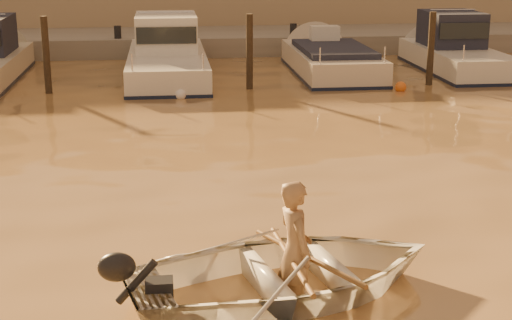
{
  "coord_description": "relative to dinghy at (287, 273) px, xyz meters",
  "views": [
    {
      "loc": [
        -2.46,
        -6.94,
        3.94
      ],
      "look_at": [
        -1.16,
        4.19,
        0.75
      ],
      "focal_mm": 55.0,
      "sensor_mm": 36.0,
      "label": 1
    }
  ],
  "objects": [
    {
      "name": "dinghy",
      "position": [
        0.0,
        0.0,
        0.0
      ],
      "size": [
        4.17,
        3.39,
        0.76
      ],
      "primitive_type": "imported",
      "rotation": [
        0.0,
        0.0,
        1.8
      ],
      "color": "silver",
      "rests_on": "ground_plane"
    },
    {
      "name": "person",
      "position": [
        0.1,
        0.02,
        0.26
      ],
      "size": [
        0.52,
        0.68,
        1.65
      ],
      "primitive_type": "imported",
      "rotation": [
        0.0,
        0.0,
        1.8
      ],
      "color": "#9D754E",
      "rests_on": "dinghy"
    },
    {
      "name": "outboard_motor",
      "position": [
        -1.46,
        -0.35,
        0.02
      ],
      "size": [
        0.97,
        0.6,
        0.7
      ],
      "primitive_type": null,
      "rotation": [
        0.0,
        0.0,
        0.23
      ],
      "color": "black",
      "rests_on": "dinghy"
    },
    {
      "name": "oar_port",
      "position": [
        0.24,
        0.06,
        0.16
      ],
      "size": [
        0.96,
        1.92,
        0.13
      ],
      "primitive_type": "cylinder",
      "rotation": [
        1.54,
        0.0,
        0.44
      ],
      "color": "brown",
      "rests_on": "dinghy"
    },
    {
      "name": "oar_starboard",
      "position": [
        0.05,
        0.01,
        0.16
      ],
      "size": [
        0.18,
        2.1,
        0.13
      ],
      "primitive_type": "cylinder",
      "rotation": [
        1.54,
        0.0,
        0.06
      ],
      "color": "olive",
      "rests_on": "dinghy"
    },
    {
      "name": "moored_boat_2",
      "position": [
        -1.23,
        14.81,
        0.37
      ],
      "size": [
        2.22,
        7.45,
        1.75
      ],
      "primitive_type": null,
      "color": "silver",
      "rests_on": "ground_plane"
    },
    {
      "name": "moored_boat_3",
      "position": [
        3.66,
        14.81,
        -0.03
      ],
      "size": [
        2.19,
        6.28,
        0.95
      ],
      "primitive_type": null,
      "color": "beige",
      "rests_on": "ground_plane"
    },
    {
      "name": "moored_boat_4",
      "position": [
        7.53,
        14.81,
        0.37
      ],
      "size": [
        1.98,
        6.2,
        1.75
      ],
      "primitive_type": null,
      "color": "silver",
      "rests_on": "ground_plane"
    },
    {
      "name": "piling_1",
      "position": [
        -4.34,
        12.61,
        0.64
      ],
      "size": [
        0.18,
        0.18,
        2.2
      ],
      "primitive_type": "cylinder",
      "color": "#2D2319",
      "rests_on": "ground_plane"
    },
    {
      "name": "piling_2",
      "position": [
        0.96,
        12.61,
        0.64
      ],
      "size": [
        0.18,
        0.18,
        2.2
      ],
      "primitive_type": "cylinder",
      "color": "#2D2319",
      "rests_on": "ground_plane"
    },
    {
      "name": "piling_3",
      "position": [
        5.96,
        12.61,
        0.64
      ],
      "size": [
        0.18,
        0.18,
        2.2
      ],
      "primitive_type": "cylinder",
      "color": "#2D2319",
      "rests_on": "ground_plane"
    },
    {
      "name": "fender_c",
      "position": [
        -0.92,
        11.54,
        -0.16
      ],
      "size": [
        0.3,
        0.3,
        0.3
      ],
      "primitive_type": "sphere",
      "color": "white",
      "rests_on": "ground_plane"
    },
    {
      "name": "fender_d",
      "position": [
        4.92,
        11.87,
        -0.16
      ],
      "size": [
        0.3,
        0.3,
        0.3
      ],
      "primitive_type": "sphere",
      "color": "orange",
      "rests_on": "ground_plane"
    },
    {
      "name": "quay",
      "position": [
        1.16,
        20.31,
        -0.11
      ],
      "size": [
        52.0,
        4.0,
        1.0
      ],
      "primitive_type": "cube",
      "color": "gray",
      "rests_on": "ground_plane"
    }
  ]
}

